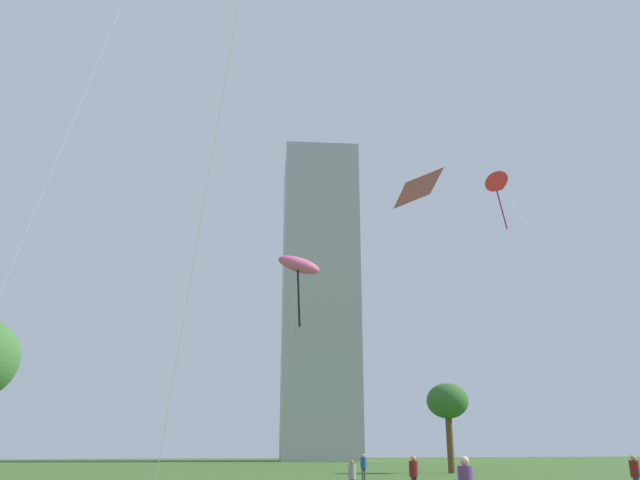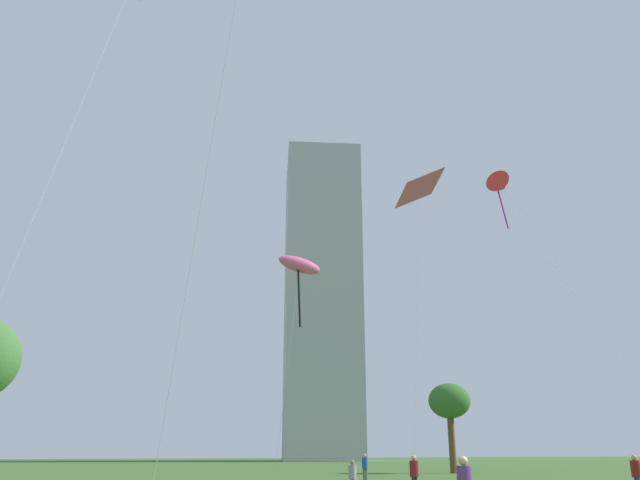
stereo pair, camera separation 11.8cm
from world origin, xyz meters
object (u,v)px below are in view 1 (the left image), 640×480
Objects in this scene: kite_flying_1 at (418,189)px; person_standing_1 at (364,466)px; person_standing_3 at (414,473)px; person_standing_2 at (352,476)px; kite_flying_2 at (500,186)px; park_tree_0 at (448,402)px; person_standing_4 at (635,473)px; kite_flying_3 at (299,266)px; distant_highrise_0 at (319,301)px.

person_standing_1 is at bearing 176.43° from kite_flying_1.
kite_flying_1 reaches higher than person_standing_3.
kite_flying_2 reaches higher than person_standing_2.
person_standing_3 is at bearing -123.47° from park_tree_0.
person_standing_4 is at bearing -98.64° from kite_flying_2.
kite_flying_2 is 17.11m from kite_flying_3.
kite_flying_3 is (-14.71, -3.94, -7.79)m from kite_flying_2.
kite_flying_3 is at bearing 134.74° from person_standing_3.
kite_flying_3 is at bearing -95.15° from distant_highrise_0.
person_standing_3 is 0.03× the size of distant_highrise_0.
kite_flying_1 is at bearing -125.05° from park_tree_0.
kite_flying_1 is (4.74, -0.30, 19.60)m from person_standing_1.
person_standing_4 is at bearing 84.38° from person_standing_1.
park_tree_0 reaches higher than person_standing_4.
person_standing_2 is 0.03× the size of distant_highrise_0.
person_standing_2 is 0.08× the size of kite_flying_2.
kite_flying_1 is 1.13× the size of kite_flying_2.
distant_highrise_0 reaches higher than person_standing_2.
distant_highrise_0 is (16.79, 82.98, 11.44)m from kite_flying_2.
person_standing_4 is 19.49m from kite_flying_2.
park_tree_0 is at bearing 163.33° from person_standing_2.
person_standing_3 is at bearing -16.49° from kite_flying_3.
kite_flying_1 reaches higher than person_standing_2.
distant_highrise_0 reaches higher than kite_flying_3.
person_standing_2 is 11.96m from person_standing_4.
kite_flying_2 reaches higher than kite_flying_3.
kite_flying_1 is at bearing 153.92° from person_standing_1.
park_tree_0 is 67.85m from distant_highrise_0.
distant_highrise_0 is (18.20, 92.26, 28.51)m from person_standing_4.
kite_flying_1 is 21.22m from park_tree_0.
person_standing_2 is at bearing -128.19° from park_tree_0.
kite_flying_3 reaches higher than person_standing_3.
kite_flying_2 is at bearing 107.79° from person_standing_1.
kite_flying_3 reaches higher than park_tree_0.
kite_flying_1 is at bearing 41.56° from kite_flying_3.
kite_flying_3 is 32.67m from park_tree_0.
kite_flying_1 is 20.04m from kite_flying_3.
person_standing_3 is 30.94m from park_tree_0.
person_standing_1 is 0.22× the size of park_tree_0.
kite_flying_1 reaches higher than park_tree_0.
person_standing_4 is 0.09× the size of kite_flying_2.
kite_flying_3 is at bearing -138.44° from kite_flying_1.
person_standing_4 is at bearing -86.39° from distant_highrise_0.
person_standing_4 is 98.27m from distant_highrise_0.
kite_flying_3 is (-8.13, -11.70, 9.31)m from person_standing_1.
park_tree_0 reaches higher than person_standing_2.
distant_highrise_0 is (23.38, 75.21, 28.54)m from person_standing_1.
person_standing_2 is 0.20× the size of park_tree_0.
kite_flying_2 is at bearing -76.15° from kite_flying_1.
park_tree_0 is at bearing 2.06° from person_standing_4.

